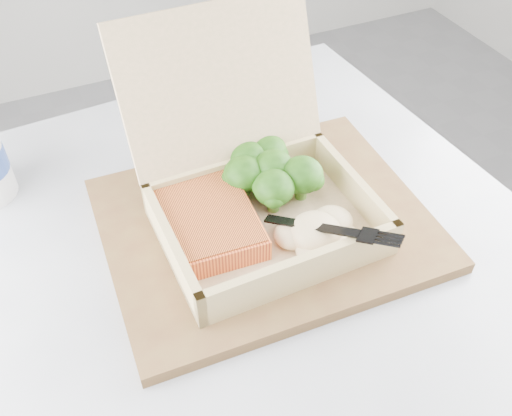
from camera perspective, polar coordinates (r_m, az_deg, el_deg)
name	(u,v)px	position (r m, az deg, el deg)	size (l,w,h in m)	color
cafe_table	(241,322)	(0.83, -1.55, -11.30)	(0.75, 0.75, 0.70)	black
serving_tray	(265,224)	(0.69, 0.95, -1.59)	(0.38, 0.31, 0.02)	brown
takeout_container	(251,176)	(0.66, -0.52, 3.24)	(0.24, 0.26, 0.22)	tan
salmon_fillet	(209,222)	(0.65, -4.72, -1.38)	(0.10, 0.13, 0.03)	orange
broccoli_pile	(274,175)	(0.70, 1.76, 3.37)	(0.13, 0.13, 0.05)	#2F7219
mashed_potatoes	(316,232)	(0.64, 5.98, -2.37)	(0.10, 0.08, 0.03)	#D4BF89
plastic_fork	(294,220)	(0.63, 3.80, -1.18)	(0.11, 0.14, 0.03)	black
receipt	(223,129)	(0.85, -3.30, 7.88)	(0.07, 0.13, 0.00)	white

